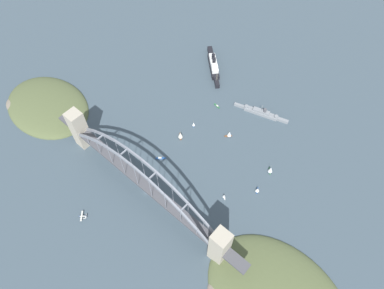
{
  "coord_description": "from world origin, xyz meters",
  "views": [
    {
      "loc": [
        149.52,
        -92.27,
        342.87
      ],
      "look_at": [
        0.0,
        78.82,
        8.0
      ],
      "focal_mm": 32.12,
      "sensor_mm": 36.0,
      "label": 1
    }
  ],
  "objects_px": {
    "small_boat_5": "(224,196)",
    "small_boat_6": "(180,135)",
    "naval_cruiser": "(261,113)",
    "small_boat_7": "(258,190)",
    "small_boat_1": "(217,106)",
    "small_boat_2": "(161,158)",
    "seaplane_taxiing_near_bridge": "(83,216)",
    "small_boat_0": "(271,170)",
    "small_boat_3": "(229,134)",
    "ocean_liner": "(213,65)",
    "harbor_arch_bridge": "(142,181)",
    "small_boat_4": "(194,124)"
  },
  "relations": [
    {
      "from": "ocean_liner",
      "to": "small_boat_6",
      "type": "bearing_deg",
      "value": -68.92
    },
    {
      "from": "small_boat_0",
      "to": "small_boat_7",
      "type": "xyz_separation_m",
      "value": [
        3.24,
        -29.83,
        -1.56
      ]
    },
    {
      "from": "naval_cruiser",
      "to": "small_boat_2",
      "type": "bearing_deg",
      "value": -110.74
    },
    {
      "from": "seaplane_taxiing_near_bridge",
      "to": "small_boat_6",
      "type": "relative_size",
      "value": 0.85
    },
    {
      "from": "small_boat_6",
      "to": "small_boat_3",
      "type": "bearing_deg",
      "value": 43.09
    },
    {
      "from": "small_boat_1",
      "to": "small_boat_2",
      "type": "xyz_separation_m",
      "value": [
        0.43,
        -106.22,
        0.02
      ]
    },
    {
      "from": "ocean_liner",
      "to": "small_boat_5",
      "type": "relative_size",
      "value": 9.25
    },
    {
      "from": "small_boat_2",
      "to": "small_boat_3",
      "type": "relative_size",
      "value": 1.01
    },
    {
      "from": "naval_cruiser",
      "to": "small_boat_5",
      "type": "distance_m",
      "value": 128.96
    },
    {
      "from": "small_boat_1",
      "to": "small_boat_4",
      "type": "height_order",
      "value": "small_boat_4"
    },
    {
      "from": "ocean_liner",
      "to": "small_boat_0",
      "type": "bearing_deg",
      "value": -29.72
    },
    {
      "from": "harbor_arch_bridge",
      "to": "small_boat_2",
      "type": "distance_m",
      "value": 54.96
    },
    {
      "from": "seaplane_taxiing_near_bridge",
      "to": "small_boat_7",
      "type": "xyz_separation_m",
      "value": [
        120.94,
        145.96,
        1.77
      ]
    },
    {
      "from": "seaplane_taxiing_near_bridge",
      "to": "small_boat_3",
      "type": "height_order",
      "value": "small_boat_3"
    },
    {
      "from": "small_boat_2",
      "to": "seaplane_taxiing_near_bridge",
      "type": "bearing_deg",
      "value": -95.83
    },
    {
      "from": "small_boat_1",
      "to": "small_boat_6",
      "type": "relative_size",
      "value": 0.87
    },
    {
      "from": "small_boat_1",
      "to": "small_boat_7",
      "type": "height_order",
      "value": "small_boat_7"
    },
    {
      "from": "seaplane_taxiing_near_bridge",
      "to": "small_boat_3",
      "type": "bearing_deg",
      "value": 74.38
    },
    {
      "from": "small_boat_0",
      "to": "small_boat_6",
      "type": "distance_m",
      "value": 113.98
    },
    {
      "from": "small_boat_5",
      "to": "small_boat_1",
      "type": "bearing_deg",
      "value": 132.18
    },
    {
      "from": "naval_cruiser",
      "to": "small_boat_2",
      "type": "xyz_separation_m",
      "value": [
        -50.49,
        -133.35,
        -2.17
      ]
    },
    {
      "from": "naval_cruiser",
      "to": "small_boat_3",
      "type": "distance_m",
      "value": 55.62
    },
    {
      "from": "small_boat_3",
      "to": "seaplane_taxiing_near_bridge",
      "type": "bearing_deg",
      "value": -105.62
    },
    {
      "from": "small_boat_0",
      "to": "small_boat_1",
      "type": "distance_m",
      "value": 113.46
    },
    {
      "from": "small_boat_7",
      "to": "small_boat_0",
      "type": "bearing_deg",
      "value": 96.2
    },
    {
      "from": "small_boat_4",
      "to": "small_boat_7",
      "type": "height_order",
      "value": "small_boat_7"
    },
    {
      "from": "small_boat_5",
      "to": "small_boat_7",
      "type": "relative_size",
      "value": 0.84
    },
    {
      "from": "ocean_liner",
      "to": "small_boat_0",
      "type": "xyz_separation_m",
      "value": [
        156.0,
        -89.04,
        -0.63
      ]
    },
    {
      "from": "seaplane_taxiing_near_bridge",
      "to": "small_boat_0",
      "type": "height_order",
      "value": "small_boat_0"
    },
    {
      "from": "harbor_arch_bridge",
      "to": "ocean_liner",
      "type": "relative_size",
      "value": 4.3
    },
    {
      "from": "small_boat_3",
      "to": "small_boat_4",
      "type": "height_order",
      "value": "small_boat_3"
    },
    {
      "from": "harbor_arch_bridge",
      "to": "small_boat_7",
      "type": "relative_size",
      "value": 33.41
    },
    {
      "from": "small_boat_5",
      "to": "small_boat_6",
      "type": "distance_m",
      "value": 94.09
    },
    {
      "from": "naval_cruiser",
      "to": "small_boat_7",
      "type": "xyz_separation_m",
      "value": [
        59.58,
        -93.69,
        0.58
      ]
    },
    {
      "from": "small_boat_1",
      "to": "small_boat_2",
      "type": "relative_size",
      "value": 1.0
    },
    {
      "from": "small_boat_6",
      "to": "small_boat_0",
      "type": "bearing_deg",
      "value": 16.09
    },
    {
      "from": "small_boat_1",
      "to": "small_boat_6",
      "type": "distance_m",
      "value": 68.5
    },
    {
      "from": "small_boat_4",
      "to": "small_boat_3",
      "type": "bearing_deg",
      "value": 20.75
    },
    {
      "from": "ocean_liner",
      "to": "small_boat_2",
      "type": "bearing_deg",
      "value": -72.77
    },
    {
      "from": "small_boat_7",
      "to": "small_boat_6",
      "type": "bearing_deg",
      "value": -179.11
    },
    {
      "from": "seaplane_taxiing_near_bridge",
      "to": "small_boat_5",
      "type": "xyz_separation_m",
      "value": [
        97.91,
        115.99,
        1.37
      ]
    },
    {
      "from": "harbor_arch_bridge",
      "to": "ocean_liner",
      "type": "xyz_separation_m",
      "value": [
        -67.52,
        202.14,
        -23.02
      ]
    },
    {
      "from": "small_boat_0",
      "to": "small_boat_1",
      "type": "relative_size",
      "value": 1.08
    },
    {
      "from": "small_boat_5",
      "to": "small_boat_7",
      "type": "height_order",
      "value": "small_boat_7"
    },
    {
      "from": "harbor_arch_bridge",
      "to": "small_boat_6",
      "type": "xyz_separation_m",
      "value": [
        -21.03,
        81.51,
        -23.43
      ]
    },
    {
      "from": "small_boat_0",
      "to": "small_boat_5",
      "type": "bearing_deg",
      "value": -108.31
    },
    {
      "from": "naval_cruiser",
      "to": "small_boat_5",
      "type": "relative_size",
      "value": 10.39
    },
    {
      "from": "small_boat_5",
      "to": "small_boat_3",
      "type": "bearing_deg",
      "value": 123.85
    },
    {
      "from": "small_boat_3",
      "to": "small_boat_4",
      "type": "bearing_deg",
      "value": -159.25
    },
    {
      "from": "small_boat_3",
      "to": "small_boat_6",
      "type": "bearing_deg",
      "value": -136.91
    }
  ]
}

